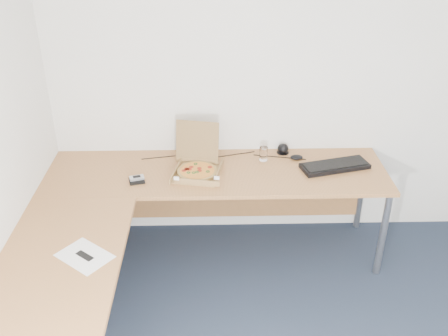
{
  "coord_description": "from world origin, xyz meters",
  "views": [
    {
      "loc": [
        -0.53,
        -1.85,
        2.55
      ],
      "look_at": [
        -0.45,
        1.28,
        0.82
      ],
      "focal_mm": 40.62,
      "sensor_mm": 36.0,
      "label": 1
    }
  ],
  "objects_px": {
    "desk": "(169,207)",
    "keyboard": "(335,166)",
    "pizza_box": "(197,168)",
    "drinking_glass": "(263,154)",
    "wallet": "(137,181)"
  },
  "relations": [
    {
      "from": "desk",
      "to": "drinking_glass",
      "type": "bearing_deg",
      "value": 40.84
    },
    {
      "from": "wallet",
      "to": "keyboard",
      "type": "bearing_deg",
      "value": -7.61
    },
    {
      "from": "desk",
      "to": "pizza_box",
      "type": "height_order",
      "value": "pizza_box"
    },
    {
      "from": "wallet",
      "to": "desk",
      "type": "bearing_deg",
      "value": -63.29
    },
    {
      "from": "desk",
      "to": "wallet",
      "type": "distance_m",
      "value": 0.38
    },
    {
      "from": "pizza_box",
      "to": "desk",
      "type": "bearing_deg",
      "value": -102.91
    },
    {
      "from": "wallet",
      "to": "drinking_glass",
      "type": "bearing_deg",
      "value": 4.14
    },
    {
      "from": "pizza_box",
      "to": "keyboard",
      "type": "distance_m",
      "value": 1.02
    },
    {
      "from": "pizza_box",
      "to": "keyboard",
      "type": "xyz_separation_m",
      "value": [
        1.02,
        0.05,
        -0.02
      ]
    },
    {
      "from": "pizza_box",
      "to": "drinking_glass",
      "type": "bearing_deg",
      "value": 32.41
    },
    {
      "from": "desk",
      "to": "drinking_glass",
      "type": "relative_size",
      "value": 23.02
    },
    {
      "from": "drinking_glass",
      "to": "wallet",
      "type": "bearing_deg",
      "value": -161.65
    },
    {
      "from": "pizza_box",
      "to": "keyboard",
      "type": "height_order",
      "value": "pizza_box"
    },
    {
      "from": "desk",
      "to": "drinking_glass",
      "type": "distance_m",
      "value": 0.9
    },
    {
      "from": "desk",
      "to": "keyboard",
      "type": "relative_size",
      "value": 4.95
    }
  ]
}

